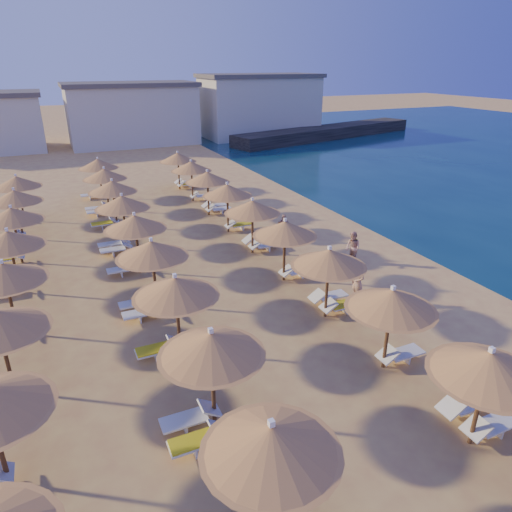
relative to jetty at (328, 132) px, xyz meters
name	(u,v)px	position (x,y,z in m)	size (l,w,h in m)	color
ground	(283,325)	(-27.56, -40.21, -0.75)	(220.00, 220.00, 0.00)	#E0B962
jetty	(328,132)	(0.00, 0.00, 0.00)	(30.00, 4.00, 1.50)	black
hotel_blocks	(140,113)	(-23.81, 5.99, 2.95)	(50.30, 10.37, 8.10)	beige
parasol_row_east	(285,230)	(-25.66, -36.60, 1.79)	(2.97, 39.65, 3.08)	brown
parasol_row_west	(152,250)	(-31.70, -36.60, 1.79)	(2.97, 39.65, 3.08)	brown
parasol_row_inland	(7,255)	(-37.02, -34.77, 1.79)	(2.97, 28.64, 3.08)	brown
loungers	(185,290)	(-30.37, -36.34, -0.41)	(14.47, 38.21, 0.66)	white
beachgoer_b	(353,248)	(-21.56, -36.27, 0.09)	(0.82, 0.64, 1.68)	tan
beachgoer_a	(358,282)	(-23.72, -39.70, 0.16)	(0.66, 0.43, 1.81)	tan
beachgoer_c	(284,227)	(-23.24, -31.88, 0.03)	(0.91, 0.38, 1.55)	tan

